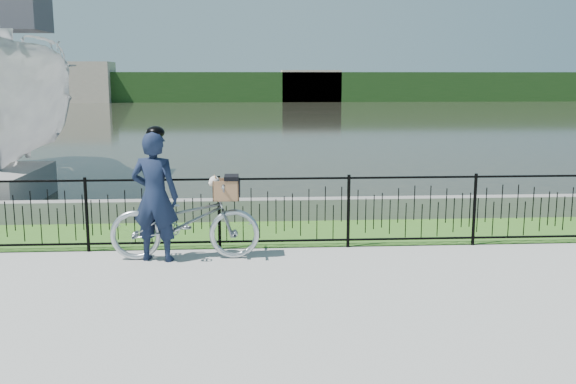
{
  "coord_description": "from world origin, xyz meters",
  "views": [
    {
      "loc": [
        -0.55,
        -8.06,
        2.65
      ],
      "look_at": [
        0.02,
        1.0,
        1.0
      ],
      "focal_mm": 40.0,
      "sensor_mm": 36.0,
      "label": 1
    }
  ],
  "objects": [
    {
      "name": "water",
      "position": [
        0.0,
        33.0,
        0.0
      ],
      "size": [
        120.0,
        120.0,
        0.0
      ],
      "primitive_type": "plane",
      "color": "#27281E",
      "rests_on": "ground"
    },
    {
      "name": "cyclist",
      "position": [
        -1.89,
        1.06,
        0.96
      ],
      "size": [
        0.76,
        0.58,
        1.95
      ],
      "color": "#121A31",
      "rests_on": "ground"
    },
    {
      "name": "grass_strip",
      "position": [
        0.0,
        2.6,
        0.0
      ],
      "size": [
        60.0,
        2.0,
        0.01
      ],
      "primitive_type": "cube",
      "color": "#36641F",
      "rests_on": "ground"
    },
    {
      "name": "bicycle_rig",
      "position": [
        -1.47,
        1.12,
        0.58
      ],
      "size": [
        2.17,
        0.76,
        1.25
      ],
      "color": "#ADB3B9",
      "rests_on": "ground"
    },
    {
      "name": "boat_near",
      "position": [
        -6.66,
        8.7,
        1.9
      ],
      "size": [
        5.95,
        9.77,
        5.34
      ],
      "color": "silver",
      "rests_on": "water"
    },
    {
      "name": "quay_wall",
      "position": [
        0.0,
        3.6,
        0.2
      ],
      "size": [
        60.0,
        0.3,
        0.4
      ],
      "primitive_type": "cube",
      "color": "slate",
      "rests_on": "ground"
    },
    {
      "name": "far_treeline",
      "position": [
        0.0,
        60.0,
        1.5
      ],
      "size": [
        120.0,
        6.0,
        3.0
      ],
      "primitive_type": "cube",
      "color": "#204219",
      "rests_on": "ground"
    },
    {
      "name": "fence",
      "position": [
        0.0,
        1.6,
        0.58
      ],
      "size": [
        14.0,
        0.06,
        1.15
      ],
      "primitive_type": null,
      "color": "black",
      "rests_on": "ground"
    },
    {
      "name": "far_building_left",
      "position": [
        -18.0,
        58.0,
        2.0
      ],
      "size": [
        8.0,
        4.0,
        4.0
      ],
      "primitive_type": "cube",
      "color": "#B7A693",
      "rests_on": "ground"
    },
    {
      "name": "ground",
      "position": [
        0.0,
        0.0,
        0.0
      ],
      "size": [
        120.0,
        120.0,
        0.0
      ],
      "primitive_type": "plane",
      "color": "gray",
      "rests_on": "ground"
    },
    {
      "name": "far_building_right",
      "position": [
        6.0,
        58.5,
        1.6
      ],
      "size": [
        6.0,
        3.0,
        3.2
      ],
      "primitive_type": "cube",
      "color": "#B7A693",
      "rests_on": "ground"
    }
  ]
}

